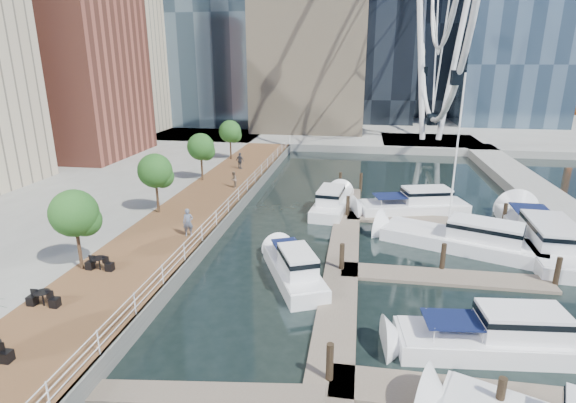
{
  "coord_description": "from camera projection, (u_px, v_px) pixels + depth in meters",
  "views": [
    {
      "loc": [
        3.76,
        -16.87,
        12.18
      ],
      "look_at": [
        -0.93,
        12.04,
        3.0
      ],
      "focal_mm": 28.0,
      "sensor_mm": 36.0,
      "label": 1
    }
  ],
  "objects": [
    {
      "name": "pier",
      "position": [
        430.0,
        143.0,
        66.79
      ],
      "size": [
        14.0,
        12.0,
        1.0
      ],
      "primitive_type": "cube",
      "color": "gray",
      "rests_on": "ground"
    },
    {
      "name": "seawall",
      "position": [
        230.0,
        218.0,
        35.0
      ],
      "size": [
        0.25,
        60.0,
        1.0
      ],
      "primitive_type": "cube",
      "color": "#595954",
      "rests_on": "ground"
    },
    {
      "name": "pedestrian_mid",
      "position": [
        234.0,
        180.0,
        41.27
      ],
      "size": [
        0.61,
        0.76,
        1.51
      ],
      "primitive_type": "imported",
      "rotation": [
        0.0,
        0.0,
        -1.52
      ],
      "color": "#826B5A",
      "rests_on": "boardwalk"
    },
    {
      "name": "pedestrian_far",
      "position": [
        240.0,
        161.0,
        48.43
      ],
      "size": [
        1.13,
        0.81,
        1.78
      ],
      "primitive_type": "imported",
      "rotation": [
        0.0,
        0.0,
        2.74
      ],
      "color": "#363944",
      "rests_on": "boardwalk"
    },
    {
      "name": "boardwalk",
      "position": [
        193.0,
        216.0,
        35.46
      ],
      "size": [
        6.0,
        60.0,
        1.0
      ],
      "primitive_type": "cube",
      "color": "brown",
      "rests_on": "ground"
    },
    {
      "name": "moored_yachts",
      "position": [
        456.0,
        251.0,
        30.12
      ],
      "size": [
        20.94,
        32.21,
        11.5
      ],
      "color": "white",
      "rests_on": "ground"
    },
    {
      "name": "ground",
      "position": [
        265.0,
        345.0,
        20.11
      ],
      "size": [
        520.0,
        520.0,
        0.0
      ],
      "primitive_type": "plane",
      "color": "black",
      "rests_on": "ground"
    },
    {
      "name": "breakwater",
      "position": [
        563.0,
        215.0,
        35.73
      ],
      "size": [
        4.0,
        60.0,
        1.0
      ],
      "primitive_type": "cube",
      "color": "gray",
      "rests_on": "ground"
    },
    {
      "name": "floating_docks",
      "position": [
        423.0,
        256.0,
        28.14
      ],
      "size": [
        16.0,
        34.0,
        2.6
      ],
      "color": "#6D6051",
      "rests_on": "ground"
    },
    {
      "name": "pedestrian_near",
      "position": [
        188.0,
        222.0,
        29.81
      ],
      "size": [
        0.78,
        0.61,
        1.87
      ],
      "primitive_type": "imported",
      "rotation": [
        0.0,
        0.0,
        0.26
      ],
      "color": "slate",
      "rests_on": "boardwalk"
    },
    {
      "name": "railing",
      "position": [
        228.0,
        205.0,
        34.71
      ],
      "size": [
        0.1,
        60.0,
        1.05
      ],
      "primitive_type": null,
      "color": "white",
      "rests_on": "boardwalk"
    },
    {
      "name": "yacht_foreground",
      "position": [
        493.0,
        352.0,
        19.64
      ],
      "size": [
        9.4,
        3.36,
        2.15
      ],
      "primitive_type": null,
      "rotation": [
        0.0,
        0.0,
        1.67
      ],
      "color": "white",
      "rests_on": "ground"
    },
    {
      "name": "street_trees",
      "position": [
        155.0,
        171.0,
        33.75
      ],
      "size": [
        2.6,
        42.6,
        4.6
      ],
      "color": "#3F2B1C",
      "rests_on": "ground"
    },
    {
      "name": "land_far",
      "position": [
        347.0,
        108.0,
        116.02
      ],
      "size": [
        200.0,
        114.0,
        1.0
      ],
      "primitive_type": "cube",
      "color": "gray",
      "rests_on": "ground"
    },
    {
      "name": "midrise_condos",
      "position": [
        0.0,
        49.0,
        46.49
      ],
      "size": [
        19.0,
        67.0,
        28.0
      ],
      "color": "#BCAD8E",
      "rests_on": "ground"
    },
    {
      "name": "cafe_tables",
      "position": [
        20.0,
        323.0,
        19.4
      ],
      "size": [
        2.5,
        13.7,
        0.74
      ],
      "color": "black",
      "rests_on": "ground"
    }
  ]
}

